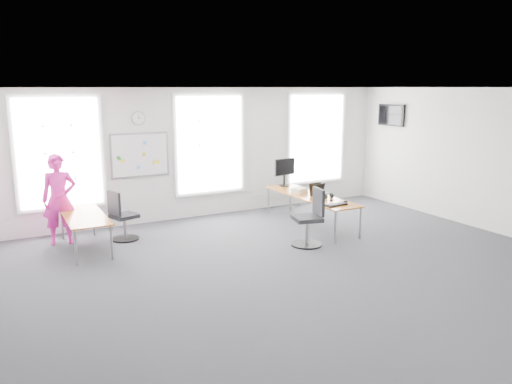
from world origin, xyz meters
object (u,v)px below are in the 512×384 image
desk_left (84,218)px  chair_right (310,221)px  keyboard (336,205)px  person (59,199)px  chair_left (122,219)px  monitor (285,170)px  desk_right (310,197)px  headphones (328,196)px

desk_left → chair_right: chair_right is taller
chair_right → keyboard: 0.77m
chair_right → person: bearing=-107.1°
person → chair_left: bearing=-10.4°
person → monitor: 5.08m
desk_right → keyboard: keyboard is taller
desk_left → monitor: 4.79m
chair_right → chair_left: size_ratio=1.10×
desk_right → chair_left: bearing=168.3°
desk_left → headphones: headphones is taller
desk_right → chair_left: (-3.95, 0.82, -0.19)m
desk_left → headphones: 4.95m
desk_left → chair_left: (0.74, 0.24, -0.16)m
keyboard → headphones: headphones is taller
person → monitor: person is taller
person → desk_left: bearing=-51.8°
chair_right → keyboard: (0.72, 0.15, 0.20)m
desk_left → chair_right: (3.87, -1.79, -0.11)m
desk_right → chair_right: 1.46m
chair_left → desk_right: bearing=-119.1°
headphones → monitor: (-0.10, 1.63, 0.35)m
chair_right → chair_left: bearing=-110.4°
chair_right → chair_left: 3.73m
headphones → monitor: monitor is taller
desk_left → headphones: size_ratio=9.19×
desk_right → headphones: bearing=-72.4°
desk_right → person: person is taller
person → keyboard: bearing=-16.1°
chair_right → person: person is taller
person → headphones: size_ratio=8.96×
person → keyboard: 5.43m
desk_left → chair_right: size_ratio=1.62×
chair_right → monitor: size_ratio=1.69×
desk_right → desk_left: desk_right is taller
chair_left → person: (-1.09, 0.37, 0.44)m
desk_left → monitor: monitor is taller
desk_left → person: bearing=120.0°
desk_right → chair_left: chair_left is taller
keyboard → chair_right: bearing=-174.0°
monitor → headphones: bearing=-95.3°
chair_right → headphones: bearing=140.1°
person → headphones: person is taller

